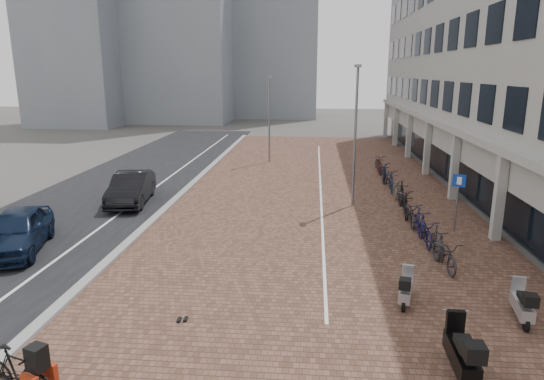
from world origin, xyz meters
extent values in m
plane|color=#474442|center=(0.00, 0.00, 0.00)|extent=(140.00, 140.00, 0.00)
cube|color=brown|center=(2.00, 12.00, 0.01)|extent=(14.50, 42.00, 0.04)
cube|color=black|center=(-9.00, 12.00, 0.01)|extent=(8.00, 50.00, 0.03)
cube|color=gray|center=(-5.10, 12.00, 0.07)|extent=(0.35, 42.00, 0.14)
cube|color=white|center=(-7.00, 12.00, 0.02)|extent=(0.12, 44.00, 0.00)
cube|color=white|center=(2.20, 12.00, 0.04)|extent=(0.10, 30.00, 0.00)
cube|color=#9F9F9A|center=(13.00, 16.00, 8.50)|extent=(8.00, 40.00, 13.00)
cube|color=black|center=(9.60, 16.00, 1.70)|extent=(0.15, 38.00, 3.20)
cube|color=#9F9F9A|center=(9.40, 16.00, 3.45)|extent=(1.60, 38.00, 0.30)
cube|color=#9F9F9A|center=(8.80, 4.00, 1.70)|extent=(0.35, 0.35, 3.40)
cube|color=#9F9F9A|center=(8.80, 10.00, 1.70)|extent=(0.35, 0.35, 3.40)
cube|color=#9F9F9A|center=(8.80, 16.00, 1.70)|extent=(0.35, 0.35, 3.40)
cube|color=#9F9F9A|center=(8.80, 22.00, 1.70)|extent=(0.35, 0.35, 3.40)
cube|color=#9F9F9A|center=(8.80, 28.00, 1.70)|extent=(0.35, 0.35, 3.40)
cube|color=#9F9F9A|center=(8.80, 34.00, 1.70)|extent=(0.35, 0.35, 3.40)
cube|color=gray|center=(-4.00, 55.00, 13.00)|extent=(12.00, 10.00, 26.00)
cube|color=gray|center=(-26.00, 42.00, 10.00)|extent=(10.00, 10.00, 20.00)
imported|color=black|center=(-8.79, 1.29, 0.77)|extent=(3.00, 4.83, 1.53)
imported|color=black|center=(-7.11, 7.95, 0.76)|extent=(2.26, 4.79, 1.52)
imported|color=black|center=(-3.91, -6.35, 0.55)|extent=(1.91, 1.06, 1.10)
cube|color=black|center=(-3.91, -6.35, 1.05)|extent=(0.41, 0.40, 0.50)
cube|color=#9B2910|center=(-4.13, -6.35, 0.61)|extent=(0.40, 0.23, 0.39)
cube|color=#9B2910|center=(-3.69, -6.35, 0.61)|extent=(0.40, 0.23, 0.39)
cylinder|color=slate|center=(7.50, 4.79, 1.10)|extent=(0.07, 0.07, 2.20)
cube|color=#0C349F|center=(7.50, 4.76, 2.15)|extent=(0.48, 0.23, 0.50)
cylinder|color=gray|center=(3.68, 8.32, 3.28)|extent=(0.12, 0.12, 6.56)
cylinder|color=gray|center=(-1.37, 19.32, 2.98)|extent=(0.12, 0.12, 5.95)
imported|color=#232328|center=(6.12, 1.00, 0.52)|extent=(0.93, 2.04, 1.04)
imported|color=black|center=(6.18, 2.15, 0.53)|extent=(0.53, 1.76, 1.05)
imported|color=#151438|center=(6.00, 3.30, 0.52)|extent=(0.71, 1.98, 1.04)
imported|color=#16163C|center=(6.05, 4.45, 0.53)|extent=(0.58, 1.77, 1.05)
imported|color=black|center=(5.88, 5.60, 0.52)|extent=(0.71, 1.98, 1.04)
imported|color=black|center=(5.90, 6.75, 0.53)|extent=(0.74, 1.80, 1.05)
imported|color=black|center=(5.99, 7.90, 0.52)|extent=(0.73, 1.99, 1.04)
imported|color=black|center=(6.13, 9.05, 0.53)|extent=(0.69, 1.79, 1.05)
imported|color=#5C5954|center=(6.05, 10.20, 0.52)|extent=(0.98, 2.05, 1.04)
imported|color=#141F38|center=(5.97, 11.35, 0.53)|extent=(0.64, 1.78, 1.05)
imported|color=black|center=(6.00, 12.50, 0.52)|extent=(0.81, 2.01, 1.04)
imported|color=#161E3D|center=(5.92, 13.65, 0.53)|extent=(0.85, 1.81, 1.05)
imported|color=black|center=(5.96, 14.80, 0.52)|extent=(0.78, 2.00, 1.04)
imported|color=#451712|center=(5.91, 15.95, 0.53)|extent=(0.54, 1.76, 1.05)
imported|color=black|center=(6.03, 17.10, 0.52)|extent=(0.78, 2.00, 1.04)
camera|label=1|loc=(1.77, -14.13, 6.34)|focal=31.60mm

